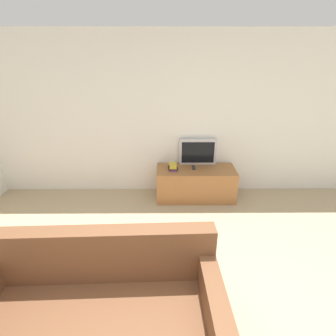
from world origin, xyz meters
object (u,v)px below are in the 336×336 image
at_px(tv_stand, 196,183).
at_px(book_stack, 173,167).
at_px(television, 198,152).
at_px(remote_on_stand, 194,167).
at_px(couch, 98,323).

xyz_separation_m(tv_stand, book_stack, (-0.38, -0.01, 0.31)).
bearing_deg(television, tv_stand, -99.87).
height_order(book_stack, remote_on_stand, book_stack).
distance_m(television, book_stack, 0.51).
xyz_separation_m(couch, remote_on_stand, (0.98, 2.54, 0.22)).
xyz_separation_m(television, remote_on_stand, (-0.08, -0.19, -0.21)).
distance_m(tv_stand, remote_on_stand, 0.28).
xyz_separation_m(book_stack, remote_on_stand, (0.34, 0.05, -0.04)).
bearing_deg(remote_on_stand, book_stack, -171.60).
relative_size(television, couch, 0.32).
bearing_deg(tv_stand, remote_on_stand, 137.14).
height_order(television, remote_on_stand, television).
xyz_separation_m(tv_stand, couch, (-1.02, -2.50, 0.05)).
xyz_separation_m(television, book_stack, (-0.42, -0.24, -0.17)).
xyz_separation_m(tv_stand, remote_on_stand, (-0.04, 0.04, 0.27)).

